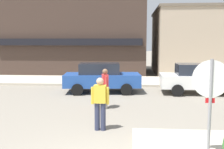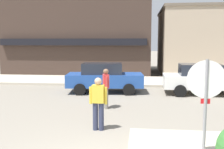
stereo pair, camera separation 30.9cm
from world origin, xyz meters
name	(u,v)px [view 2 (the right image)]	position (x,y,z in m)	size (l,w,h in m)	color
kerb_far	(128,81)	(0.00, 12.67, 0.07)	(80.00, 4.00, 0.15)	#B7AD99
stop_sign	(206,96)	(2.19, 0.85, 1.52)	(0.82, 0.07, 2.30)	gray
parked_car_nearest	(104,77)	(-1.13, 8.88, 0.81)	(4.15, 2.17, 1.56)	#234C9E
parked_car_second	(202,79)	(3.97, 8.88, 0.81)	(4.03, 1.94, 1.56)	white
pedestrian_crossing_near	(98,102)	(-0.47, 2.77, 0.87)	(0.55, 0.23, 1.61)	#2D334C
pedestrian_crossing_far	(106,87)	(-0.58, 5.44, 0.87)	(0.31, 0.55, 1.61)	gray
building_corner_shop	(83,27)	(-4.34, 18.52, 4.04)	(12.15, 8.19, 8.07)	#3D2D26
building_storefront_left_near	(209,42)	(6.62, 18.46, 2.73)	(8.35, 7.93, 5.45)	tan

